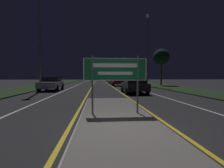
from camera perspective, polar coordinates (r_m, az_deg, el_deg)
name	(u,v)px	position (r m, az deg, el deg)	size (l,w,h in m)	color
ground_plane	(122,130)	(5.09, 3.20, -14.84)	(160.00, 160.00, 0.00)	#232326
median_island	(115,115)	(6.83, 1.06, -10.00)	(2.65, 9.55, 0.10)	#999993
verge_left	(33,87)	(26.38, -24.29, -0.94)	(5.00, 100.00, 0.08)	#1E3319
verge_right	(167,86)	(26.86, 17.52, -0.78)	(5.00, 100.00, 0.08)	#1E3319
centre_line_yellow_left	(93,85)	(29.87, -6.36, -0.43)	(0.12, 70.00, 0.01)	gold
centre_line_yellow_right	(110,85)	(29.93, -0.55, -0.41)	(0.12, 70.00, 0.01)	gold
lane_line_white_left	(77,85)	(30.06, -11.48, -0.45)	(0.12, 70.00, 0.01)	silver
lane_line_white_right	(126,85)	(30.25, 4.53, -0.39)	(0.12, 70.00, 0.01)	silver
edge_line_white_left	(58,85)	(30.56, -17.08, -0.46)	(0.10, 70.00, 0.01)	silver
edge_line_white_right	(143,85)	(30.87, 10.03, -0.36)	(0.10, 70.00, 0.01)	silver
highway_sign	(115,72)	(6.66, 1.08, 3.99)	(2.41, 0.07, 2.21)	#56565B
streetlight_left_near	(39,17)	(19.71, -22.68, 19.51)	(0.59, 0.59, 11.05)	#56565B
streetlight_right_near	(147,42)	(26.39, 11.51, 13.27)	(0.51, 0.51, 10.41)	#56565B
car_receding_0	(134,85)	(15.79, 7.25, -0.31)	(1.98, 4.19, 1.44)	black
car_receding_1	(118,81)	(28.05, 1.98, 1.03)	(1.89, 4.08, 1.53)	maroon
car_receding_2	(113,80)	(35.86, 0.42, 1.26)	(1.86, 4.49, 1.44)	silver
car_receding_3	(110,79)	(49.33, -0.80, 1.62)	(2.01, 4.22, 1.43)	#B7B7BC
car_approaching_0	(51,83)	(19.73, -19.19, 0.20)	(2.01, 4.27, 1.47)	#B7B7BC
roadside_palm_right	(161,57)	(29.41, 15.84, 8.48)	(2.56, 2.56, 5.87)	#4C3823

